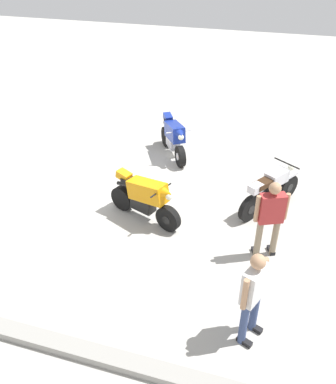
{
  "coord_description": "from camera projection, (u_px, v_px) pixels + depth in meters",
  "views": [
    {
      "loc": [
        -3.52,
        8.04,
        5.72
      ],
      "look_at": [
        -1.34,
        0.79,
        0.75
      ],
      "focal_mm": 37.97,
      "sensor_mm": 36.0,
      "label": 1
    }
  ],
  "objects": [
    {
      "name": "motorcycle_orange_sportbike",
      "position": [
        145.0,
        197.0,
        9.15
      ],
      "size": [
        1.89,
        0.96,
        1.14
      ],
      "rotation": [
        0.0,
        0.0,
        2.78
      ],
      "color": "black",
      "rests_on": "ground"
    },
    {
      "name": "person_in_white_shirt",
      "position": [
        253.0,
        292.0,
        6.23
      ],
      "size": [
        0.46,
        0.65,
        1.76
      ],
      "rotation": [
        0.0,
        0.0,
        2.75
      ],
      "color": "#384772",
      "rests_on": "ground"
    },
    {
      "name": "motorcycle_silver_cruiser",
      "position": [
        270.0,
        190.0,
        9.53
      ],
      "size": [
        1.25,
        1.81,
        1.09
      ],
      "rotation": [
        0.0,
        0.0,
        4.13
      ],
      "color": "black",
      "rests_on": "ground"
    },
    {
      "name": "ground_plane",
      "position": [
        127.0,
        192.0,
        10.42
      ],
      "size": [
        40.0,
        40.0,
        0.0
      ],
      "primitive_type": "plane",
      "color": "#ADAAA3"
    },
    {
      "name": "curb_edge",
      "position": [
        24.0,
        334.0,
        6.7
      ],
      "size": [
        14.0,
        0.3,
        0.15
      ],
      "primitive_type": "cube",
      "color": "gray",
      "rests_on": "ground"
    },
    {
      "name": "person_in_red_shirt",
      "position": [
        270.0,
        215.0,
        7.89
      ],
      "size": [
        0.65,
        0.47,
        1.75
      ],
      "rotation": [
        0.0,
        0.0,
        5.14
      ],
      "color": "gray",
      "rests_on": "ground"
    },
    {
      "name": "motorcycle_blue_sportbike",
      "position": [
        174.0,
        137.0,
        11.77
      ],
      "size": [
        1.21,
        1.75,
        1.14
      ],
      "rotation": [
        0.0,
        0.0,
        2.14
      ],
      "color": "black",
      "rests_on": "ground"
    }
  ]
}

